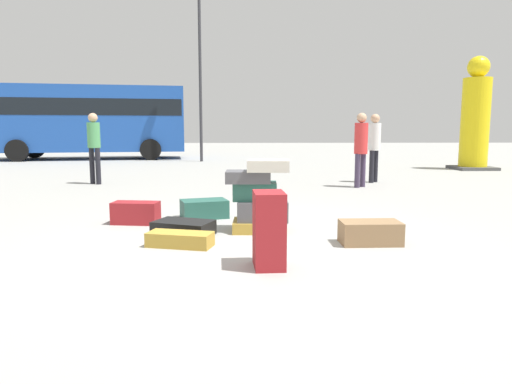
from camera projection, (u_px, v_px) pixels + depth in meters
The scene contains 14 objects.
ground_plane at pixel (250, 242), 5.42m from camera, with size 80.00×80.00×0.00m, color #9E9E99.
suitcase_tower at pixel (259, 199), 5.96m from camera, with size 0.83×0.56×0.93m.
suitcase_maroon_white_trunk at pixel (269, 230), 4.39m from camera, with size 0.29×0.41×0.73m, color maroon.
suitcase_teal_behind_tower at pixel (204, 209), 6.89m from camera, with size 0.67×0.43×0.27m, color #26594C.
suitcase_maroon_upright_blue at pixel (136, 213), 6.44m from camera, with size 0.63×0.30×0.31m, color maroon.
suitcase_black_foreground_near at pixel (184, 228), 5.75m from camera, with size 0.71×0.44×0.18m, color black.
suitcase_tan_right_side at pixel (180, 239), 5.20m from camera, with size 0.73×0.30×0.16m, color #B28C33.
suitcase_brown_left_side at pixel (370, 233), 5.31m from camera, with size 0.68×0.38×0.26m, color olive.
person_bearded_onlooker at pixel (94, 142), 11.02m from camera, with size 0.30×0.30×1.69m.
person_tourist_with_camera at pixel (361, 144), 10.40m from camera, with size 0.30×0.30×1.67m.
person_passerby_in_red at pixel (374, 142), 11.36m from camera, with size 0.30×0.30×1.68m.
yellow_dummy_statue at pixel (475, 120), 15.01m from camera, with size 1.24×1.24×3.64m.
parked_bus at pixel (89, 117), 20.34m from camera, with size 8.47×3.72×3.15m.
lamp_post at pixel (200, 51), 18.46m from camera, with size 0.36×0.36×6.86m.
Camera 1 is at (-0.10, -5.29, 1.31)m, focal length 32.44 mm.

